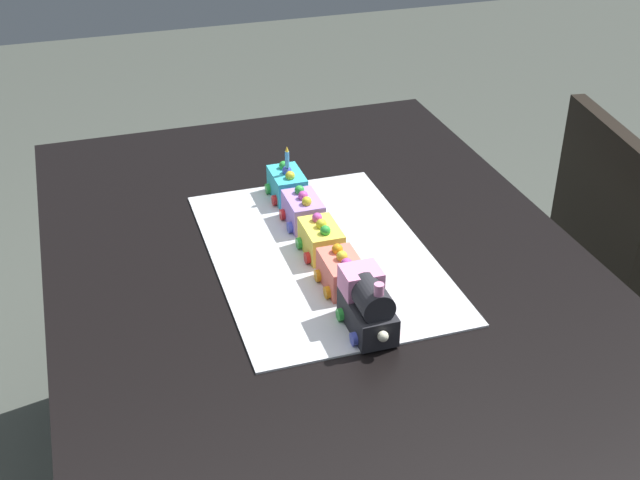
{
  "coord_description": "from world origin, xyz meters",
  "views": [
    {
      "loc": [
        -1.25,
        0.4,
        1.58
      ],
      "look_at": [
        0.01,
        -0.01,
        0.77
      ],
      "focal_mm": 46.39,
      "sensor_mm": 36.0,
      "label": 1
    }
  ],
  "objects_px": {
    "chair": "(631,271)",
    "birthday_candle": "(287,157)",
    "cake_locomotive": "(368,304)",
    "dining_table": "(319,306)",
    "cake_car_caboose_coral": "(342,272)",
    "cake_car_tanker_lemon": "(321,239)",
    "cake_car_hopper_turquoise": "(287,184)",
    "cake_car_gondola_lavender": "(303,210)"
  },
  "relations": [
    {
      "from": "dining_table",
      "to": "cake_car_hopper_turquoise",
      "type": "distance_m",
      "value": 0.29
    },
    {
      "from": "cake_locomotive",
      "to": "cake_car_tanker_lemon",
      "type": "bearing_deg",
      "value": -0.0
    },
    {
      "from": "cake_locomotive",
      "to": "cake_car_tanker_lemon",
      "type": "distance_m",
      "value": 0.25
    },
    {
      "from": "cake_car_tanker_lemon",
      "to": "birthday_candle",
      "type": "bearing_deg",
      "value": 0.0
    },
    {
      "from": "chair",
      "to": "cake_locomotive",
      "type": "xyz_separation_m",
      "value": [
        -0.35,
        0.82,
        0.32
      ]
    },
    {
      "from": "cake_car_tanker_lemon",
      "to": "birthday_candle",
      "type": "height_order",
      "value": "birthday_candle"
    },
    {
      "from": "cake_car_caboose_coral",
      "to": "cake_car_tanker_lemon",
      "type": "distance_m",
      "value": 0.12
    },
    {
      "from": "chair",
      "to": "cake_car_gondola_lavender",
      "type": "height_order",
      "value": "chair"
    },
    {
      "from": "cake_car_caboose_coral",
      "to": "chair",
      "type": "bearing_deg",
      "value": -75.25
    },
    {
      "from": "cake_car_tanker_lemon",
      "to": "cake_car_hopper_turquoise",
      "type": "bearing_deg",
      "value": 0.0
    },
    {
      "from": "cake_car_tanker_lemon",
      "to": "dining_table",
      "type": "bearing_deg",
      "value": 150.71
    },
    {
      "from": "cake_car_gondola_lavender",
      "to": "cake_car_hopper_turquoise",
      "type": "xyz_separation_m",
      "value": [
        0.12,
        0.0,
        0.0
      ]
    },
    {
      "from": "cake_car_caboose_coral",
      "to": "birthday_candle",
      "type": "height_order",
      "value": "birthday_candle"
    },
    {
      "from": "cake_locomotive",
      "to": "cake_car_hopper_turquoise",
      "type": "relative_size",
      "value": 1.4
    },
    {
      "from": "cake_locomotive",
      "to": "cake_car_tanker_lemon",
      "type": "relative_size",
      "value": 1.4
    },
    {
      "from": "cake_car_caboose_coral",
      "to": "cake_car_hopper_turquoise",
      "type": "bearing_deg",
      "value": 0.0
    },
    {
      "from": "cake_car_hopper_turquoise",
      "to": "birthday_candle",
      "type": "relative_size",
      "value": 2.09
    },
    {
      "from": "dining_table",
      "to": "cake_car_gondola_lavender",
      "type": "xyz_separation_m",
      "value": [
        0.14,
        -0.01,
        0.14
      ]
    },
    {
      "from": "cake_car_tanker_lemon",
      "to": "cake_car_gondola_lavender",
      "type": "height_order",
      "value": "same"
    },
    {
      "from": "cake_car_gondola_lavender",
      "to": "cake_locomotive",
      "type": "bearing_deg",
      "value": 180.0
    },
    {
      "from": "dining_table",
      "to": "cake_car_caboose_coral",
      "type": "height_order",
      "value": "cake_car_caboose_coral"
    },
    {
      "from": "dining_table",
      "to": "chair",
      "type": "xyz_separation_m",
      "value": [
        0.12,
        -0.83,
        -0.16
      ]
    },
    {
      "from": "birthday_candle",
      "to": "chair",
      "type": "bearing_deg",
      "value": -99.16
    },
    {
      "from": "cake_car_tanker_lemon",
      "to": "cake_car_hopper_turquoise",
      "type": "height_order",
      "value": "same"
    },
    {
      "from": "cake_car_hopper_turquoise",
      "to": "cake_locomotive",
      "type": "bearing_deg",
      "value": 180.0
    },
    {
      "from": "cake_locomotive",
      "to": "birthday_candle",
      "type": "height_order",
      "value": "birthday_candle"
    },
    {
      "from": "cake_car_gondola_lavender",
      "to": "birthday_candle",
      "type": "bearing_deg",
      "value": 0.0
    },
    {
      "from": "chair",
      "to": "cake_car_caboose_coral",
      "type": "xyz_separation_m",
      "value": [
        -0.22,
        0.82,
        0.3
      ]
    },
    {
      "from": "cake_locomotive",
      "to": "dining_table",
      "type": "bearing_deg",
      "value": 2.42
    },
    {
      "from": "chair",
      "to": "birthday_candle",
      "type": "distance_m",
      "value": 0.91
    },
    {
      "from": "cake_car_gondola_lavender",
      "to": "birthday_candle",
      "type": "relative_size",
      "value": 2.09
    },
    {
      "from": "cake_car_hopper_turquoise",
      "to": "chair",
      "type": "bearing_deg",
      "value": -99.45
    },
    {
      "from": "chair",
      "to": "cake_car_hopper_turquoise",
      "type": "relative_size",
      "value": 8.6
    },
    {
      "from": "cake_car_caboose_coral",
      "to": "birthday_candle",
      "type": "xyz_separation_m",
      "value": [
        0.35,
        0.0,
        0.07
      ]
    },
    {
      "from": "cake_locomotive",
      "to": "cake_car_hopper_turquoise",
      "type": "distance_m",
      "value": 0.48
    },
    {
      "from": "chair",
      "to": "cake_car_tanker_lemon",
      "type": "xyz_separation_m",
      "value": [
        -0.1,
        0.82,
        0.3
      ]
    },
    {
      "from": "chair",
      "to": "birthday_candle",
      "type": "relative_size",
      "value": 17.97
    },
    {
      "from": "cake_car_gondola_lavender",
      "to": "cake_car_caboose_coral",
      "type": "bearing_deg",
      "value": 180.0
    },
    {
      "from": "cake_car_caboose_coral",
      "to": "birthday_candle",
      "type": "relative_size",
      "value": 2.09
    },
    {
      "from": "cake_car_caboose_coral",
      "to": "cake_car_gondola_lavender",
      "type": "xyz_separation_m",
      "value": [
        0.24,
        0.0,
        0.0
      ]
    },
    {
      "from": "cake_car_gondola_lavender",
      "to": "cake_car_hopper_turquoise",
      "type": "relative_size",
      "value": 1.0
    },
    {
      "from": "chair",
      "to": "dining_table",
      "type": "bearing_deg",
      "value": 106.29
    }
  ]
}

